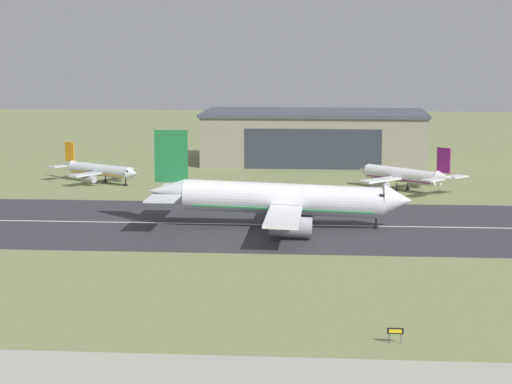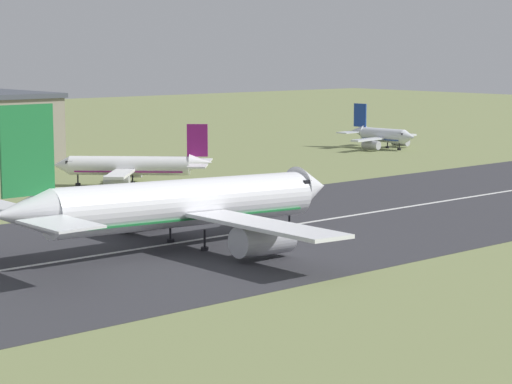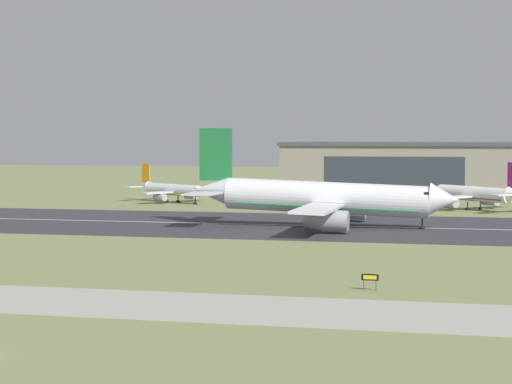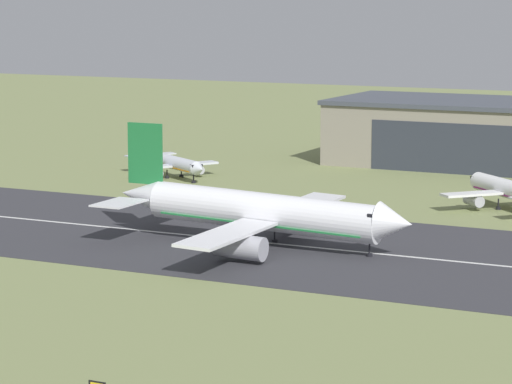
{
  "view_description": "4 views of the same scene",
  "coord_description": "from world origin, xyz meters",
  "px_view_note": "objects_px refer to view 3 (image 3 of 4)",
  "views": [
    {
      "loc": [
        17.92,
        -65.17,
        30.84
      ],
      "look_at": [
        6.34,
        70.78,
        10.44
      ],
      "focal_mm": 70.0,
      "sensor_mm": 36.0,
      "label": 1
    },
    {
      "loc": [
        -56.22,
        13.59,
        21.71
      ],
      "look_at": [
        4.82,
        84.31,
        8.21
      ],
      "focal_mm": 70.0,
      "sensor_mm": 36.0,
      "label": 2
    },
    {
      "loc": [
        36.14,
        -61.58,
        15.39
      ],
      "look_at": [
        1.96,
        77.71,
        7.05
      ],
      "focal_mm": 70.0,
      "sensor_mm": 36.0,
      "label": 3
    },
    {
      "loc": [
        80.32,
        -48.03,
        34.28
      ],
      "look_at": [
        13.57,
        87.4,
        9.91
      ],
      "focal_mm": 85.0,
      "sensor_mm": 36.0,
      "label": 4
    }
  ],
  "objects_px": {
    "airplane_parked_centre": "(475,194)",
    "runway_sign": "(370,278)",
    "airplane_landing": "(324,199)",
    "airplane_parked_west": "(172,190)"
  },
  "relations": [
    {
      "from": "airplane_landing",
      "to": "airplane_parked_west",
      "type": "xyz_separation_m",
      "value": [
        -43.49,
        50.82,
        -1.92
      ]
    },
    {
      "from": "airplane_parked_west",
      "to": "runway_sign",
      "type": "distance_m",
      "value": 129.82
    },
    {
      "from": "airplane_parked_centre",
      "to": "airplane_parked_west",
      "type": "bearing_deg",
      "value": 174.76
    },
    {
      "from": "airplane_parked_west",
      "to": "airplane_landing",
      "type": "bearing_deg",
      "value": -49.44
    },
    {
      "from": "airplane_parked_west",
      "to": "airplane_parked_centre",
      "type": "height_order",
      "value": "airplane_parked_centre"
    },
    {
      "from": "airplane_landing",
      "to": "airplane_parked_centre",
      "type": "relative_size",
      "value": 1.92
    },
    {
      "from": "airplane_parked_centre",
      "to": "runway_sign",
      "type": "bearing_deg",
      "value": -93.87
    },
    {
      "from": "airplane_parked_centre",
      "to": "runway_sign",
      "type": "distance_m",
      "value": 109.62
    },
    {
      "from": "airplane_landing",
      "to": "runway_sign",
      "type": "bearing_deg",
      "value": -76.26
    },
    {
      "from": "airplane_parked_centre",
      "to": "airplane_landing",
      "type": "bearing_deg",
      "value": -117.44
    }
  ]
}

